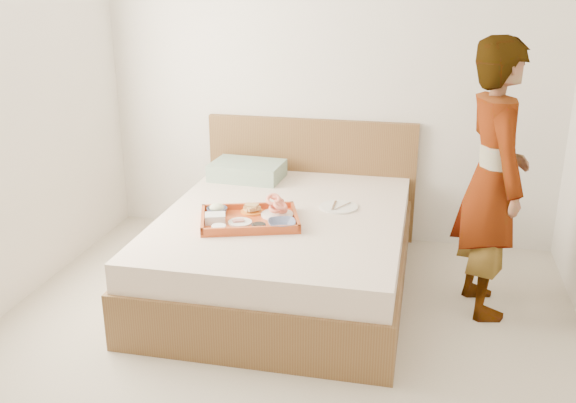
# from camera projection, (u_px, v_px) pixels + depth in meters

# --- Properties ---
(ground) EXTENTS (3.50, 4.00, 0.01)m
(ground) POSITION_uv_depth(u_px,v_px,m) (266.00, 372.00, 3.44)
(ground) COLOR #BEB4A1
(ground) RESTS_ON ground
(wall_back) EXTENTS (3.50, 0.01, 2.60)m
(wall_back) POSITION_uv_depth(u_px,v_px,m) (329.00, 73.00, 4.84)
(wall_back) COLOR silver
(wall_back) RESTS_ON ground
(bed) EXTENTS (1.65, 2.00, 0.53)m
(bed) POSITION_uv_depth(u_px,v_px,m) (284.00, 250.00, 4.30)
(bed) COLOR brown
(bed) RESTS_ON ground
(headboard) EXTENTS (1.65, 0.06, 0.95)m
(headboard) POSITION_uv_depth(u_px,v_px,m) (311.00, 178.00, 5.12)
(headboard) COLOR brown
(headboard) RESTS_ON ground
(pillow) EXTENTS (0.56, 0.40, 0.13)m
(pillow) POSITION_uv_depth(u_px,v_px,m) (247.00, 170.00, 4.90)
(pillow) COLOR gray
(pillow) RESTS_ON bed
(tray) EXTENTS (0.71, 0.60, 0.05)m
(tray) POSITION_uv_depth(u_px,v_px,m) (249.00, 219.00, 4.04)
(tray) COLOR #AB461E
(tray) RESTS_ON bed
(prawn_plate) EXTENTS (0.26, 0.26, 0.01)m
(prawn_plate) POSITION_uv_depth(u_px,v_px,m) (277.00, 215.00, 4.12)
(prawn_plate) COLOR white
(prawn_plate) RESTS_ON tray
(navy_bowl_big) EXTENTS (0.22, 0.22, 0.04)m
(navy_bowl_big) POSITION_uv_depth(u_px,v_px,m) (282.00, 224.00, 3.93)
(navy_bowl_big) COLOR #142040
(navy_bowl_big) RESTS_ON tray
(sauce_dish) EXTENTS (0.11, 0.11, 0.03)m
(sauce_dish) POSITION_uv_depth(u_px,v_px,m) (259.00, 227.00, 3.89)
(sauce_dish) COLOR black
(sauce_dish) RESTS_ON tray
(meat_plate) EXTENTS (0.19, 0.19, 0.01)m
(meat_plate) POSITION_uv_depth(u_px,v_px,m) (240.00, 222.00, 3.99)
(meat_plate) COLOR white
(meat_plate) RESTS_ON tray
(bread_plate) EXTENTS (0.19, 0.19, 0.01)m
(bread_plate) POSITION_uv_depth(u_px,v_px,m) (252.00, 212.00, 4.17)
(bread_plate) COLOR orange
(bread_plate) RESTS_ON tray
(salad_bowl) EXTENTS (0.17, 0.17, 0.04)m
(salad_bowl) POSITION_uv_depth(u_px,v_px,m) (217.00, 211.00, 4.15)
(salad_bowl) COLOR #142040
(salad_bowl) RESTS_ON tray
(plastic_tub) EXTENTS (0.15, 0.14, 0.05)m
(plastic_tub) POSITION_uv_depth(u_px,v_px,m) (215.00, 218.00, 4.00)
(plastic_tub) COLOR silver
(plastic_tub) RESTS_ON tray
(cheese_round) EXTENTS (0.11, 0.11, 0.03)m
(cheese_round) POSITION_uv_depth(u_px,v_px,m) (219.00, 228.00, 3.88)
(cheese_round) COLOR white
(cheese_round) RESTS_ON tray
(dinner_plate) EXTENTS (0.32, 0.32, 0.01)m
(dinner_plate) POSITION_uv_depth(u_px,v_px,m) (338.00, 207.00, 4.30)
(dinner_plate) COLOR white
(dinner_plate) RESTS_ON bed
(person) EXTENTS (0.54, 0.70, 1.69)m
(person) POSITION_uv_depth(u_px,v_px,m) (493.00, 180.00, 3.84)
(person) COLOR silver
(person) RESTS_ON ground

